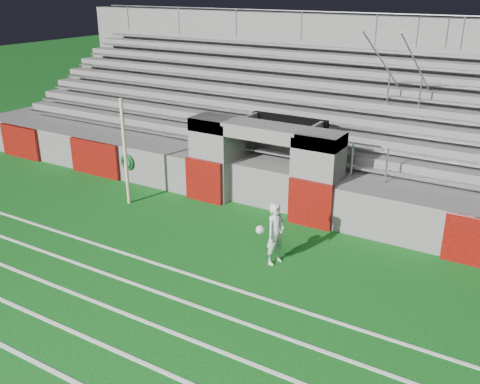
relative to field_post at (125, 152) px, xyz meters
The scene contains 6 objects.
ground 4.39m from the field_post, 23.11° to the right, with size 90.00×90.00×0.00m, color #0C4C13.
field_post is the anchor object (origin of this frame).
field_markings 7.76m from the field_post, 60.45° to the right, with size 28.00×8.09×0.01m.
stadium_structure 7.39m from the field_post, 59.60° to the left, with size 26.00×8.48×5.42m.
goalkeeper_with_ball 5.84m from the field_post, 10.29° to the right, with size 0.63×0.72×1.57m.
hose_coil 2.03m from the field_post, 132.58° to the left, with size 0.56×0.14×0.56m.
Camera 1 is at (7.21, -9.86, 6.50)m, focal length 40.00 mm.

